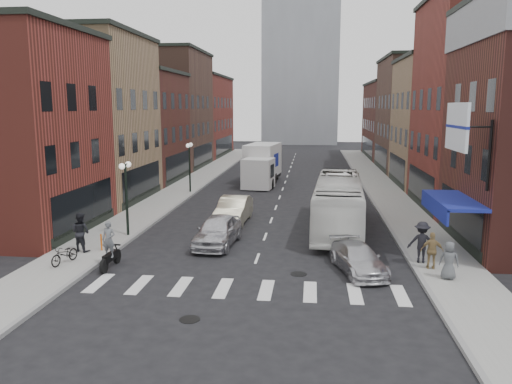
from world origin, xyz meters
TOP-DOWN VIEW (x-y plane):
  - ground at (0.00, 0.00)m, footprint 160.00×160.00m
  - sidewalk_left at (-8.50, 22.00)m, footprint 3.00×74.00m
  - sidewalk_right at (8.50, 22.00)m, footprint 3.00×74.00m
  - curb_left at (-7.00, 22.00)m, footprint 0.20×74.00m
  - curb_right at (7.00, 22.00)m, footprint 0.20×74.00m
  - crosswalk_stripes at (0.00, -3.00)m, footprint 12.00×2.20m
  - bldg_left_mid_a at (-14.99, 14.00)m, footprint 10.30×10.20m
  - bldg_left_mid_b at (-14.99, 24.00)m, footprint 10.30×10.20m
  - bldg_left_far_a at (-14.99, 35.00)m, footprint 10.30×12.20m
  - bldg_left_far_b at (-14.99, 49.00)m, footprint 10.30×16.20m
  - bldg_right_mid_a at (15.00, 14.00)m, footprint 10.30×10.20m
  - bldg_right_mid_b at (14.99, 24.00)m, footprint 10.30×10.20m
  - bldg_right_far_a at (14.99, 35.00)m, footprint 10.30×12.20m
  - bldg_right_far_b at (14.99, 49.00)m, footprint 10.30×16.20m
  - awning_blue at (8.93, 2.50)m, footprint 1.80×5.00m
  - billboard_sign at (8.59, 0.50)m, footprint 1.52×3.00m
  - distant_tower at (0.00, 78.00)m, footprint 14.00×14.00m
  - streetlamp_near at (-7.40, 4.00)m, footprint 0.32×1.22m
  - streetlamp_far at (-7.40, 18.00)m, footprint 0.32×1.22m
  - bike_rack at (-7.60, 1.30)m, footprint 0.08×0.68m
  - box_truck at (-2.09, 23.47)m, footprint 3.19×8.54m
  - motorcycle_rider at (-6.26, -1.18)m, footprint 0.60×2.09m
  - transit_bus at (4.02, 7.08)m, footprint 3.20×11.14m
  - sedan_left_near at (-2.26, 3.00)m, footprint 2.16×4.67m
  - sedan_left_far at (-2.24, 8.14)m, footprint 1.86×4.85m
  - curb_car at (4.52, -0.42)m, footprint 2.65×4.35m
  - parked_bicycle at (-8.34, -1.18)m, footprint 0.94×1.73m
  - ped_left_solo at (-8.49, 0.75)m, footprint 1.03×0.76m
  - ped_right_a at (7.40, 0.80)m, footprint 1.29×0.80m
  - ped_right_b at (7.66, -0.07)m, footprint 0.99×0.57m
  - ped_right_c at (8.04, -1.33)m, footprint 0.85×0.66m

SIDE VIEW (x-z plane):
  - ground at x=0.00m, z-range 0.00..0.00m
  - curb_left at x=-7.00m, z-range -0.08..0.08m
  - curb_right at x=7.00m, z-range -0.08..0.08m
  - crosswalk_stripes at x=0.00m, z-range -0.01..0.01m
  - sidewalk_left at x=-8.50m, z-range 0.00..0.15m
  - sidewalk_right at x=8.50m, z-range 0.00..0.15m
  - bike_rack at x=-7.60m, z-range 0.15..0.95m
  - parked_bicycle at x=-8.34m, z-range 0.15..1.01m
  - curb_car at x=4.52m, z-range 0.00..1.18m
  - sedan_left_near at x=-2.26m, z-range 0.00..1.55m
  - sedan_left_far at x=-2.24m, z-range 0.00..1.58m
  - ped_right_c at x=8.04m, z-range 0.15..1.71m
  - ped_right_b at x=7.66m, z-range 0.15..1.76m
  - motorcycle_rider at x=-6.26m, z-range -0.07..2.06m
  - ped_right_a at x=7.40m, z-range 0.15..2.01m
  - ped_left_solo at x=-8.49m, z-range 0.15..2.04m
  - transit_bus at x=4.02m, z-range 0.00..3.07m
  - box_truck at x=-2.09m, z-range -0.02..3.59m
  - awning_blue at x=8.93m, z-range 2.24..3.02m
  - streetlamp_near at x=-7.40m, z-range 0.86..4.97m
  - streetlamp_far at x=-7.40m, z-range 0.86..4.97m
  - bldg_right_far_b at x=14.99m, z-range 0.00..10.30m
  - bldg_left_mid_b at x=-14.99m, z-range 0.00..10.30m
  - bldg_left_far_b at x=-14.99m, z-range 0.00..11.30m
  - bldg_right_mid_b at x=14.99m, z-range 0.00..11.30m
  - billboard_sign at x=8.59m, z-range 4.28..7.98m
  - bldg_right_far_a at x=14.99m, z-range 0.00..12.30m
  - bldg_left_mid_a at x=-14.99m, z-range 0.00..12.30m
  - bldg_left_far_a at x=-14.99m, z-range 0.00..13.30m
  - bldg_right_mid_a at x=15.00m, z-range 0.00..14.30m
  - distant_tower at x=0.00m, z-range 0.00..50.00m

